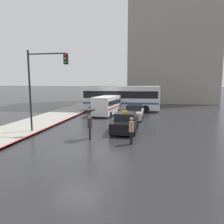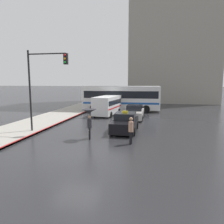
{
  "view_description": "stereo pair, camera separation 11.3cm",
  "coord_description": "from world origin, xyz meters",
  "px_view_note": "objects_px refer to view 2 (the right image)",
  "views": [
    {
      "loc": [
        4.11,
        -10.97,
        4.04
      ],
      "look_at": [
        0.54,
        7.12,
        1.4
      ],
      "focal_mm": 35.0,
      "sensor_mm": 36.0,
      "label": 1
    },
    {
      "loc": [
        4.22,
        -10.95,
        4.04
      ],
      "look_at": [
        0.54,
        7.12,
        1.4
      ],
      "focal_mm": 35.0,
      "sensor_mm": 36.0,
      "label": 2
    }
  ],
  "objects_px": {
    "taxi": "(125,123)",
    "city_bus": "(121,97)",
    "sedan_red": "(135,113)",
    "pedestrian_with_umbrella": "(89,115)",
    "pedestrian_man": "(131,128)",
    "ambulance_van": "(107,105)",
    "traffic_light": "(43,77)"
  },
  "relations": [
    {
      "from": "pedestrian_with_umbrella",
      "to": "pedestrian_man",
      "type": "xyz_separation_m",
      "value": [
        2.96,
        -0.67,
        -0.63
      ]
    },
    {
      "from": "ambulance_van",
      "to": "city_bus",
      "type": "distance_m",
      "value": 3.93
    },
    {
      "from": "pedestrian_with_umbrella",
      "to": "pedestrian_man",
      "type": "distance_m",
      "value": 3.1
    },
    {
      "from": "traffic_light",
      "to": "pedestrian_man",
      "type": "bearing_deg",
      "value": -14.53
    },
    {
      "from": "taxi",
      "to": "sedan_red",
      "type": "xyz_separation_m",
      "value": [
        0.16,
        6.06,
        -0.02
      ]
    },
    {
      "from": "traffic_light",
      "to": "city_bus",
      "type": "bearing_deg",
      "value": 74.29
    },
    {
      "from": "taxi",
      "to": "city_bus",
      "type": "xyz_separation_m",
      "value": [
        -2.2,
        11.78,
        1.16
      ]
    },
    {
      "from": "ambulance_van",
      "to": "pedestrian_man",
      "type": "xyz_separation_m",
      "value": [
        4.17,
        -11.61,
        -0.19
      ]
    },
    {
      "from": "city_bus",
      "to": "traffic_light",
      "type": "xyz_separation_m",
      "value": [
        -3.81,
        -13.55,
        2.49
      ]
    },
    {
      "from": "sedan_red",
      "to": "traffic_light",
      "type": "bearing_deg",
      "value": 51.73
    },
    {
      "from": "pedestrian_with_umbrella",
      "to": "traffic_light",
      "type": "bearing_deg",
      "value": 60.7
    },
    {
      "from": "sedan_red",
      "to": "pedestrian_with_umbrella",
      "type": "bearing_deg",
      "value": 75.95
    },
    {
      "from": "sedan_red",
      "to": "pedestrian_with_umbrella",
      "type": "xyz_separation_m",
      "value": [
        -2.24,
        -8.95,
        1.01
      ]
    },
    {
      "from": "ambulance_van",
      "to": "city_bus",
      "type": "height_order",
      "value": "city_bus"
    },
    {
      "from": "city_bus",
      "to": "traffic_light",
      "type": "height_order",
      "value": "traffic_light"
    },
    {
      "from": "city_bus",
      "to": "traffic_light",
      "type": "distance_m",
      "value": 14.3
    },
    {
      "from": "pedestrian_with_umbrella",
      "to": "city_bus",
      "type": "bearing_deg",
      "value": -12.98
    },
    {
      "from": "taxi",
      "to": "pedestrian_man",
      "type": "relative_size",
      "value": 2.38
    },
    {
      "from": "city_bus",
      "to": "pedestrian_with_umbrella",
      "type": "bearing_deg",
      "value": 176.92
    },
    {
      "from": "traffic_light",
      "to": "sedan_red",
      "type": "bearing_deg",
      "value": 51.73
    },
    {
      "from": "ambulance_van",
      "to": "traffic_light",
      "type": "bearing_deg",
      "value": 81.32
    },
    {
      "from": "pedestrian_with_umbrella",
      "to": "ambulance_van",
      "type": "bearing_deg",
      "value": -7.14
    },
    {
      "from": "pedestrian_with_umbrella",
      "to": "traffic_light",
      "type": "relative_size",
      "value": 0.33
    },
    {
      "from": "ambulance_van",
      "to": "pedestrian_man",
      "type": "distance_m",
      "value": 12.34
    },
    {
      "from": "pedestrian_with_umbrella",
      "to": "pedestrian_man",
      "type": "relative_size",
      "value": 1.2
    },
    {
      "from": "taxi",
      "to": "sedan_red",
      "type": "height_order",
      "value": "taxi"
    },
    {
      "from": "taxi",
      "to": "city_bus",
      "type": "bearing_deg",
      "value": -79.4
    },
    {
      "from": "taxi",
      "to": "city_bus",
      "type": "height_order",
      "value": "city_bus"
    },
    {
      "from": "sedan_red",
      "to": "ambulance_van",
      "type": "bearing_deg",
      "value": -29.9
    },
    {
      "from": "ambulance_van",
      "to": "city_bus",
      "type": "xyz_separation_m",
      "value": [
        1.09,
        3.73,
        0.61
      ]
    },
    {
      "from": "sedan_red",
      "to": "traffic_light",
      "type": "height_order",
      "value": "traffic_light"
    },
    {
      "from": "traffic_light",
      "to": "taxi",
      "type": "bearing_deg",
      "value": 16.43
    }
  ]
}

